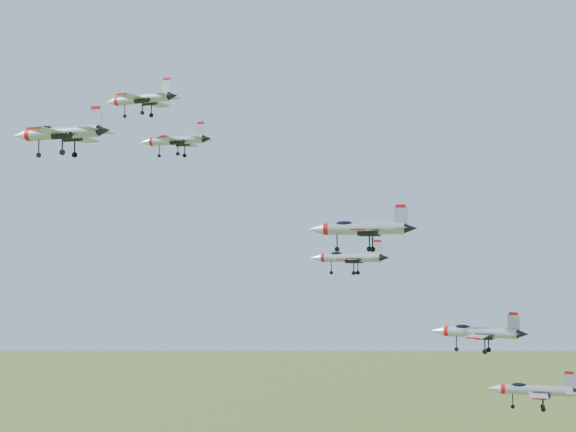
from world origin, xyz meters
The scene contains 7 objects.
jet_lead centered at (-26.08, 10.67, 141.57)m, with size 13.98×11.61×3.73m.
jet_left_high centered at (-9.09, -1.46, 131.97)m, with size 10.93×9.17×2.93m.
jet_right_high centered at (-9.87, -21.53, 130.35)m, with size 13.29×11.17×3.57m.
jet_left_low centered at (14.94, 3.55, 115.89)m, with size 10.40×8.71×2.79m.
jet_right_low centered at (22.24, -8.01, 119.04)m, with size 11.93×10.14×3.24m.
jet_trail centered at (33.34, -2.34, 107.86)m, with size 10.55×8.75×2.82m.
jet_extra centered at (37.11, 6.07, 100.81)m, with size 10.50×8.91×2.85m.
Camera 1 is at (60.36, -87.18, 115.78)m, focal length 50.00 mm.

